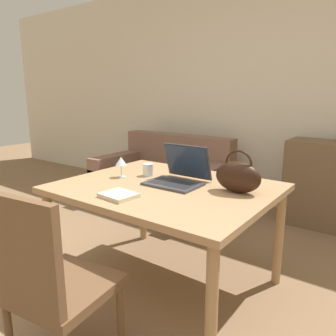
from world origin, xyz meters
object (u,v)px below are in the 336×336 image
Objects in this scene: drinking_glass at (148,170)px; couch at (163,182)px; handbag at (238,176)px; laptop at (180,173)px; wine_glass at (121,162)px; chair at (49,280)px.

couch is at bearing 122.90° from drinking_glass.
drinking_glass is at bearing -179.89° from handbag.
couch is 4.26× the size of laptop.
laptop is 2.39× the size of wine_glass.
chair is at bearing -74.75° from drinking_glass.
wine_glass is at bearing -64.14° from couch.
wine_glass is (-0.43, -0.13, 0.04)m from laptop.
handbag reaches higher than drinking_glass.
chair is 1.05m from wine_glass.
handbag is (0.84, 0.15, -0.01)m from wine_glass.
couch is 1.56m from drinking_glass.
laptop is at bearing 82.29° from chair.
chair reaches higher than drinking_glass.
wine_glass is (0.67, -1.39, 0.56)m from couch.
chair reaches higher than wine_glass.
chair is 1.18m from handbag.
wine_glass is (-0.42, 0.91, 0.34)m from chair.
drinking_glass is 0.61× the size of wine_glass.
laptop is 3.95× the size of drinking_glass.
couch is 1.75m from laptop.
chair is 3.20× the size of handbag.
drinking_glass is (0.80, -1.24, 0.50)m from couch.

